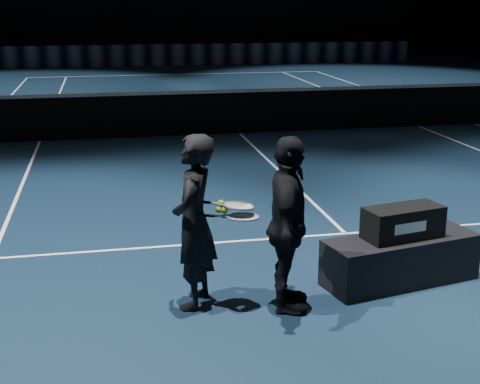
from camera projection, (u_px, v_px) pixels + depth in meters
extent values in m
plane|color=black|center=(240.00, 134.00, 14.17)|extent=(36.00, 36.00, 0.00)
cube|color=black|center=(240.00, 113.00, 14.04)|extent=(12.80, 0.02, 0.86)
cube|color=white|center=(240.00, 91.00, 13.91)|extent=(12.80, 0.03, 0.07)
cube|color=black|center=(168.00, 55.00, 28.63)|extent=(22.00, 0.15, 0.90)
cube|color=black|center=(400.00, 260.00, 6.71)|extent=(1.66, 0.84, 0.47)
cube|color=black|center=(403.00, 222.00, 6.60)|extent=(0.84, 0.49, 0.32)
cube|color=white|center=(411.00, 228.00, 6.44)|extent=(0.36, 0.08, 0.11)
imported|color=black|center=(194.00, 222.00, 6.05)|extent=(0.59, 0.70, 1.62)
imported|color=black|center=(288.00, 225.00, 5.96)|extent=(0.65, 1.02, 1.62)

